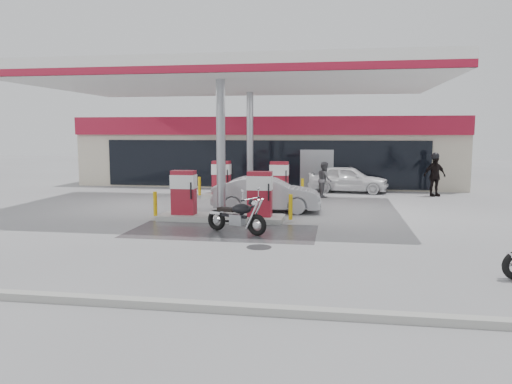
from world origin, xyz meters
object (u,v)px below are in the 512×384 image
at_px(parked_motorcycle, 237,217).
at_px(parked_car_right, 344,177).
at_px(pump_island_far, 250,184).
at_px(hatchback_silver, 267,194).
at_px(parked_car_left, 194,174).
at_px(biker_walking, 435,176).
at_px(sedan_white, 348,179).
at_px(attendant, 324,179).
at_px(pump_island_near, 221,201).

bearing_deg(parked_motorcycle, parked_car_right, 100.40).
height_order(pump_island_far, parked_motorcycle, pump_island_far).
distance_m(hatchback_silver, parked_car_left, 11.41).
relative_size(hatchback_silver, parked_car_right, 1.14).
height_order(pump_island_far, biker_walking, biker_walking).
bearing_deg(parked_motorcycle, sedan_white, 96.39).
height_order(hatchback_silver, parked_car_right, hatchback_silver).
distance_m(attendant, parked_car_right, 5.11).
height_order(pump_island_near, sedan_white, pump_island_near).
relative_size(parked_car_right, biker_walking, 1.86).
xyz_separation_m(attendant, biker_walking, (5.34, 1.20, 0.15)).
height_order(sedan_white, attendant, attendant).
relative_size(pump_island_far, biker_walking, 2.53).
xyz_separation_m(pump_island_near, parked_motorcycle, (1.02, -2.20, -0.20)).
xyz_separation_m(hatchback_silver, parked_car_left, (-5.84, 9.80, -0.14)).
distance_m(parked_car_right, biker_walking, 5.79).
distance_m(parked_motorcycle, parked_car_left, 15.23).
xyz_separation_m(pump_island_near, parked_car_right, (4.50, 12.00, -0.19)).
bearing_deg(parked_car_left, parked_motorcycle, -163.93).
height_order(sedan_white, parked_car_left, sedan_white).
bearing_deg(biker_walking, attendant, 169.36).
bearing_deg(pump_island_far, pump_island_near, -90.00).
distance_m(sedan_white, parked_car_right, 2.81).
relative_size(sedan_white, biker_walking, 2.04).
xyz_separation_m(sedan_white, parked_car_left, (-9.18, 2.80, -0.13)).
relative_size(pump_island_far, sedan_white, 1.24).
bearing_deg(hatchback_silver, parked_car_right, -20.99).
bearing_deg(sedan_white, parked_car_right, 10.85).
bearing_deg(pump_island_near, biker_walking, 42.84).
height_order(sedan_white, hatchback_silver, hatchback_silver).
bearing_deg(sedan_white, attendant, 159.10).
bearing_deg(pump_island_near, parked_car_left, 110.56).
relative_size(parked_motorcycle, parked_car_left, 0.53).
relative_size(attendant, parked_car_right, 0.46).
bearing_deg(pump_island_near, parked_car_right, 69.44).
distance_m(parked_car_left, parked_car_right, 9.00).
height_order(hatchback_silver, biker_walking, biker_walking).
bearing_deg(pump_island_far, sedan_white, 34.38).
xyz_separation_m(attendant, parked_car_left, (-8.00, 5.00, -0.29)).
distance_m(pump_island_far, parked_car_left, 7.50).
relative_size(parked_motorcycle, biker_walking, 1.04).
bearing_deg(parked_motorcycle, pump_island_near, 139.13).
bearing_deg(pump_island_near, hatchback_silver, 58.63).
bearing_deg(pump_island_far, hatchback_silver, -70.56).
relative_size(pump_island_far, attendant, 2.97).
distance_m(parked_motorcycle, parked_car_right, 14.62).
bearing_deg(pump_island_near, sedan_white, 63.05).
relative_size(pump_island_near, hatchback_silver, 1.20).
height_order(parked_motorcycle, parked_car_left, parked_motorcycle).
distance_m(sedan_white, hatchback_silver, 7.75).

